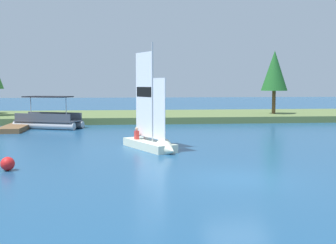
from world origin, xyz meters
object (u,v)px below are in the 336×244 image
(wooden_dock, at_px, (18,127))
(channel_buoy, at_px, (8,164))
(pontoon_boat, at_px, (49,121))
(shoreline_tree_centre, at_px, (274,71))
(sailboat, at_px, (154,141))

(wooden_dock, xyz_separation_m, channel_buoy, (3.74, -17.18, 0.11))
(pontoon_boat, bearing_deg, wooden_dock, -148.82)
(channel_buoy, bearing_deg, shoreline_tree_centre, 49.51)
(shoreline_tree_centre, distance_m, wooden_dock, 25.66)
(shoreline_tree_centre, height_order, channel_buoy, shoreline_tree_centre)
(shoreline_tree_centre, xyz_separation_m, channel_buoy, (-20.51, -24.02, -4.76))
(sailboat, bearing_deg, wooden_dock, -164.92)
(wooden_dock, relative_size, sailboat, 1.07)
(shoreline_tree_centre, xyz_separation_m, sailboat, (-13.82, -19.11, -4.51))
(sailboat, xyz_separation_m, pontoon_boat, (-8.01, 12.68, 0.10))
(sailboat, relative_size, pontoon_boat, 1.07)
(shoreline_tree_centre, relative_size, sailboat, 1.03)
(wooden_dock, height_order, sailboat, sailboat)
(channel_buoy, bearing_deg, pontoon_boat, 94.28)
(shoreline_tree_centre, distance_m, pontoon_boat, 23.18)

